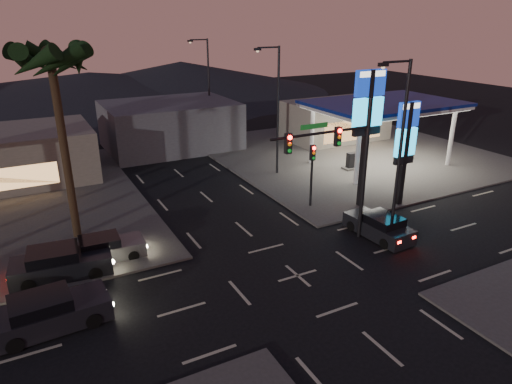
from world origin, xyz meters
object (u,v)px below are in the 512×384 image
pylon_sign_tall (368,112)px  pylon_sign_short (406,138)px  car_lane_a_front (49,313)px  traffic_signal_mast (341,154)px  car_lane_b_front (105,249)px  gas_station (384,106)px  car_lane_b_mid (60,264)px  suv_station (379,226)px

pylon_sign_tall → pylon_sign_short: pylon_sign_tall is taller
pylon_sign_tall → car_lane_a_front: (-19.66, -4.16, -5.68)m
traffic_signal_mast → car_lane_a_front: traffic_signal_mast is taller
car_lane_a_front → car_lane_b_front: (3.08, 4.78, -0.10)m
gas_station → car_lane_a_front: (-27.16, -10.66, -4.37)m
pylon_sign_short → car_lane_b_front: 19.56m
pylon_sign_tall → pylon_sign_short: (2.50, -1.00, -1.74)m
traffic_signal_mast → car_lane_b_mid: (-14.06, 3.38, -4.51)m
gas_station → traffic_signal_mast: 15.82m
pylon_sign_tall → car_lane_b_mid: size_ratio=1.84×
pylon_sign_tall → pylon_sign_short: size_ratio=1.29×
pylon_sign_short → car_lane_b_mid: 21.68m
car_lane_a_front → car_lane_b_front: bearing=57.2°
pylon_sign_tall → car_lane_b_mid: (-18.80, -0.13, -5.68)m
pylon_sign_short → car_lane_b_mid: (-21.30, 0.87, -3.94)m
gas_station → pylon_sign_short: size_ratio=1.74×
car_lane_b_front → pylon_sign_short: bearing=-4.8°
suv_station → car_lane_b_front: bearing=162.2°
pylon_sign_tall → car_lane_b_front: size_ratio=2.18×
gas_station → car_lane_b_front: size_ratio=2.95×
traffic_signal_mast → suv_station: bearing=-11.1°
car_lane_b_mid → pylon_sign_short: bearing=-2.3°
pylon_sign_short → traffic_signal_mast: size_ratio=0.88×
traffic_signal_mast → suv_station: size_ratio=1.86×
car_lane_b_front → car_lane_b_mid: bearing=-161.5°
car_lane_b_mid → suv_station: 17.26m
pylon_sign_tall → car_lane_b_front: bearing=177.9°
pylon_sign_tall → car_lane_b_front: (-16.57, 0.61, -5.78)m
car_lane_b_front → gas_station: bearing=13.7°
gas_station → suv_station: (-9.50, -10.55, -4.43)m
pylon_sign_short → pylon_sign_tall: bearing=158.2°
car_lane_b_front → car_lane_b_mid: (-2.23, -0.75, 0.10)m
pylon_sign_short → car_lane_a_front: bearing=-171.9°
car_lane_a_front → suv_station: 17.66m
car_lane_a_front → car_lane_b_front: car_lane_a_front is taller
car_lane_b_mid → car_lane_b_front: bearing=18.5°
car_lane_b_mid → traffic_signal_mast: bearing=-13.5°
gas_station → pylon_sign_tall: size_ratio=1.36×
gas_station → car_lane_b_front: 25.18m
traffic_signal_mast → car_lane_a_front: bearing=-177.5°
car_lane_a_front → gas_station: bearing=21.4°
pylon_sign_short → car_lane_b_front: pylon_sign_short is taller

